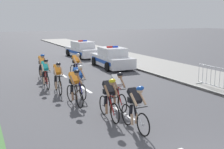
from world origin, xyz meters
name	(u,v)px	position (x,y,z in m)	size (l,w,h in m)	color
sidewalk_slab	(153,65)	(7.31, 14.00, 0.06)	(4.40, 60.00, 0.12)	gray
kerb_edge	(130,67)	(5.19, 14.00, 0.07)	(0.16, 60.00, 0.13)	#9E9E99
lane_markings_centre	(124,113)	(0.00, 5.51, 0.00)	(0.14, 17.60, 0.01)	white
cyclist_lead	(135,107)	(-0.46, 3.93, 0.79)	(0.42, 1.72, 1.56)	black
cyclist_second	(109,98)	(-0.75, 5.21, 0.79)	(0.42, 1.72, 1.56)	black
cyclist_third	(117,90)	(0.02, 6.08, 0.79)	(0.42, 1.72, 1.56)	black
cyclist_fourth	(75,86)	(-1.30, 7.33, 0.79)	(0.44, 1.72, 1.56)	black
cyclist_fifth	(78,81)	(-0.79, 8.29, 0.79)	(0.43, 1.72, 1.56)	black
cyclist_sixth	(58,77)	(-1.42, 9.48, 0.79)	(0.44, 1.72, 1.56)	black
cyclist_seventh	(45,73)	(-1.71, 10.77, 0.79)	(0.42, 1.72, 1.56)	black
cyclist_eighth	(42,66)	(-1.40, 12.97, 0.79)	(0.42, 1.72, 1.56)	black
cyclist_ninth	(76,65)	(0.52, 12.36, 0.79)	(0.45, 1.72, 1.56)	black
police_car_nearest	(112,58)	(4.06, 14.66, 0.68)	(2.18, 4.49, 1.59)	white
police_car_second	(82,50)	(4.06, 20.86, 0.68)	(2.21, 4.50, 1.59)	white
crowd_barrier_rear	(215,78)	(5.68, 6.43, 0.65)	(0.56, 2.32, 1.07)	#B7BABF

